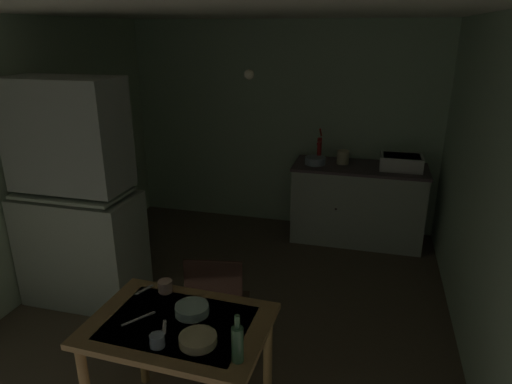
{
  "coord_description": "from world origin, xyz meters",
  "views": [
    {
      "loc": [
        1.07,
        -3.26,
        2.29
      ],
      "look_at": [
        0.24,
        -0.09,
        1.13
      ],
      "focal_mm": 31.78,
      "sensor_mm": 36.0,
      "label": 1
    }
  ],
  "objects_px": {
    "mixing_bowl_counter": "(315,161)",
    "glass_bottle": "(238,343)",
    "hand_pump": "(319,148)",
    "serving_bowl_wide": "(198,340)",
    "sink_basin": "(401,162)",
    "dining_table": "(180,340)",
    "hutch_cabinet": "(77,203)",
    "chair_far_side": "(217,307)",
    "teacup_mint": "(157,341)"
  },
  "relations": [
    {
      "from": "mixing_bowl_counter",
      "to": "glass_bottle",
      "type": "distance_m",
      "value": 3.16
    },
    {
      "from": "hand_pump",
      "to": "serving_bowl_wide",
      "type": "xyz_separation_m",
      "value": [
        -0.21,
        -3.19,
        -0.26
      ]
    },
    {
      "from": "sink_basin",
      "to": "dining_table",
      "type": "xyz_separation_m",
      "value": [
        -1.27,
        -3.0,
        -0.31
      ]
    },
    {
      "from": "hutch_cabinet",
      "to": "chair_far_side",
      "type": "relative_size",
      "value": 2.15
    },
    {
      "from": "hand_pump",
      "to": "glass_bottle",
      "type": "bearing_deg",
      "value": -89.51
    },
    {
      "from": "sink_basin",
      "to": "teacup_mint",
      "type": "bearing_deg",
      "value": -111.94
    },
    {
      "from": "hand_pump",
      "to": "teacup_mint",
      "type": "height_order",
      "value": "hand_pump"
    },
    {
      "from": "sink_basin",
      "to": "chair_far_side",
      "type": "bearing_deg",
      "value": -117.46
    },
    {
      "from": "teacup_mint",
      "to": "dining_table",
      "type": "bearing_deg",
      "value": 84.66
    },
    {
      "from": "sink_basin",
      "to": "mixing_bowl_counter",
      "type": "bearing_deg",
      "value": -176.89
    },
    {
      "from": "sink_basin",
      "to": "hand_pump",
      "type": "height_order",
      "value": "hand_pump"
    },
    {
      "from": "mixing_bowl_counter",
      "to": "chair_far_side",
      "type": "bearing_deg",
      "value": -98.09
    },
    {
      "from": "hutch_cabinet",
      "to": "mixing_bowl_counter",
      "type": "xyz_separation_m",
      "value": [
        1.78,
        1.82,
        0.01
      ]
    },
    {
      "from": "sink_basin",
      "to": "glass_bottle",
      "type": "bearing_deg",
      "value": -105.06
    },
    {
      "from": "dining_table",
      "to": "chair_far_side",
      "type": "distance_m",
      "value": 0.6
    },
    {
      "from": "mixing_bowl_counter",
      "to": "glass_bottle",
      "type": "height_order",
      "value": "glass_bottle"
    },
    {
      "from": "chair_far_side",
      "to": "serving_bowl_wide",
      "type": "xyz_separation_m",
      "value": [
        0.16,
        -0.72,
        0.3
      ]
    },
    {
      "from": "glass_bottle",
      "to": "sink_basin",
      "type": "bearing_deg",
      "value": 74.94
    },
    {
      "from": "mixing_bowl_counter",
      "to": "teacup_mint",
      "type": "relative_size",
      "value": 2.93
    },
    {
      "from": "sink_basin",
      "to": "dining_table",
      "type": "relative_size",
      "value": 0.43
    },
    {
      "from": "mixing_bowl_counter",
      "to": "dining_table",
      "type": "height_order",
      "value": "mixing_bowl_counter"
    },
    {
      "from": "mixing_bowl_counter",
      "to": "chair_far_side",
      "type": "relative_size",
      "value": 0.25
    },
    {
      "from": "hutch_cabinet",
      "to": "mixing_bowl_counter",
      "type": "bearing_deg",
      "value": 45.6
    },
    {
      "from": "sink_basin",
      "to": "teacup_mint",
      "type": "distance_m",
      "value": 3.47
    },
    {
      "from": "sink_basin",
      "to": "glass_bottle",
      "type": "height_order",
      "value": "sink_basin"
    },
    {
      "from": "hutch_cabinet",
      "to": "chair_far_side",
      "type": "bearing_deg",
      "value": -20.91
    },
    {
      "from": "mixing_bowl_counter",
      "to": "serving_bowl_wide",
      "type": "relative_size",
      "value": 1.16
    },
    {
      "from": "hutch_cabinet",
      "to": "glass_bottle",
      "type": "relative_size",
      "value": 7.55
    },
    {
      "from": "glass_bottle",
      "to": "hand_pump",
      "type": "bearing_deg",
      "value": 90.49
    },
    {
      "from": "hutch_cabinet",
      "to": "hand_pump",
      "type": "distance_m",
      "value": 2.64
    },
    {
      "from": "sink_basin",
      "to": "dining_table",
      "type": "distance_m",
      "value": 3.28
    },
    {
      "from": "teacup_mint",
      "to": "glass_bottle",
      "type": "distance_m",
      "value": 0.44
    },
    {
      "from": "serving_bowl_wide",
      "to": "glass_bottle",
      "type": "relative_size",
      "value": 0.76
    },
    {
      "from": "sink_basin",
      "to": "teacup_mint",
      "type": "height_order",
      "value": "sink_basin"
    },
    {
      "from": "hand_pump",
      "to": "mixing_bowl_counter",
      "type": "xyz_separation_m",
      "value": [
        -0.03,
        -0.1,
        -0.13
      ]
    },
    {
      "from": "serving_bowl_wide",
      "to": "sink_basin",
      "type": "bearing_deg",
      "value": 70.67
    },
    {
      "from": "dining_table",
      "to": "serving_bowl_wide",
      "type": "bearing_deg",
      "value": -38.87
    },
    {
      "from": "serving_bowl_wide",
      "to": "hand_pump",
      "type": "bearing_deg",
      "value": 86.24
    },
    {
      "from": "hand_pump",
      "to": "mixing_bowl_counter",
      "type": "height_order",
      "value": "hand_pump"
    },
    {
      "from": "glass_bottle",
      "to": "serving_bowl_wide",
      "type": "bearing_deg",
      "value": 163.13
    },
    {
      "from": "mixing_bowl_counter",
      "to": "teacup_mint",
      "type": "bearing_deg",
      "value": -96.74
    },
    {
      "from": "hutch_cabinet",
      "to": "sink_basin",
      "type": "xyz_separation_m",
      "value": [
        2.7,
        1.87,
        0.04
      ]
    },
    {
      "from": "hutch_cabinet",
      "to": "serving_bowl_wide",
      "type": "distance_m",
      "value": 2.05
    },
    {
      "from": "mixing_bowl_counter",
      "to": "dining_table",
      "type": "bearing_deg",
      "value": -96.84
    },
    {
      "from": "sink_basin",
      "to": "hand_pump",
      "type": "bearing_deg",
      "value": 177.1
    },
    {
      "from": "sink_basin",
      "to": "hand_pump",
      "type": "distance_m",
      "value": 0.9
    },
    {
      "from": "sink_basin",
      "to": "chair_far_side",
      "type": "relative_size",
      "value": 0.48
    },
    {
      "from": "hutch_cabinet",
      "to": "mixing_bowl_counter",
      "type": "distance_m",
      "value": 2.54
    },
    {
      "from": "sink_basin",
      "to": "serving_bowl_wide",
      "type": "xyz_separation_m",
      "value": [
        -1.1,
        -3.14,
        -0.17
      ]
    },
    {
      "from": "dining_table",
      "to": "serving_bowl_wide",
      "type": "distance_m",
      "value": 0.26
    }
  ]
}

